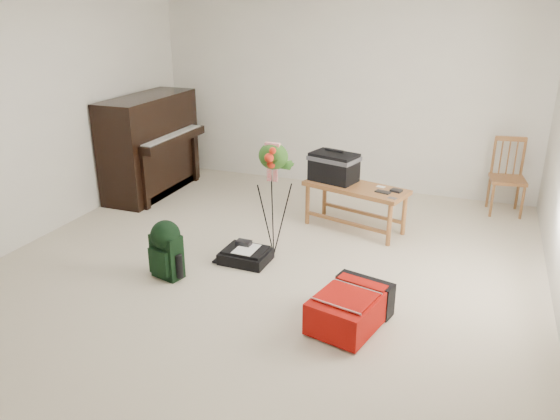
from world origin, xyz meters
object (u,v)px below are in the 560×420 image
at_px(piano, 151,147).
at_px(black_duffel, 246,255).
at_px(dining_chair, 508,177).
at_px(bench, 339,174).
at_px(red_suitcase, 351,305).
at_px(flower_stand, 274,201).
at_px(green_backpack, 166,247).

distance_m(piano, black_duffel, 2.52).
bearing_deg(piano, dining_chair, 10.96).
xyz_separation_m(piano, bench, (2.56, -0.30, 0.00)).
height_order(red_suitcase, black_duffel, red_suitcase).
bearing_deg(flower_stand, dining_chair, 46.17).
distance_m(red_suitcase, black_duffel, 1.39).
distance_m(piano, bench, 2.58).
bearing_deg(piano, bench, -6.69).
relative_size(bench, flower_stand, 1.01).
distance_m(dining_chair, green_backpack, 4.03).
distance_m(piano, red_suitcase, 3.86).
relative_size(red_suitcase, black_duffel, 1.65).
relative_size(dining_chair, red_suitcase, 1.17).
height_order(red_suitcase, flower_stand, flower_stand).
bearing_deg(dining_chair, piano, -176.97).
distance_m(black_duffel, flower_stand, 0.59).
height_order(bench, black_duffel, bench).
xyz_separation_m(dining_chair, red_suitcase, (-1.12, -2.98, -0.28)).
xyz_separation_m(red_suitcase, flower_stand, (-1.01, 0.92, 0.42)).
relative_size(dining_chair, green_backpack, 1.62).
xyz_separation_m(bench, flower_stand, (-0.39, -0.93, -0.03)).
xyz_separation_m(bench, red_suitcase, (0.62, -1.85, -0.45)).
height_order(bench, red_suitcase, bench).
bearing_deg(bench, black_duffel, -100.90).
bearing_deg(piano, green_backpack, -54.33).
bearing_deg(bench, flower_stand, -96.79).
height_order(piano, red_suitcase, piano).
bearing_deg(dining_chair, bench, -154.84).
bearing_deg(green_backpack, red_suitcase, 9.74).
distance_m(bench, green_backpack, 2.06).
relative_size(red_suitcase, green_backpack, 1.39).
relative_size(piano, black_duffel, 3.27).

